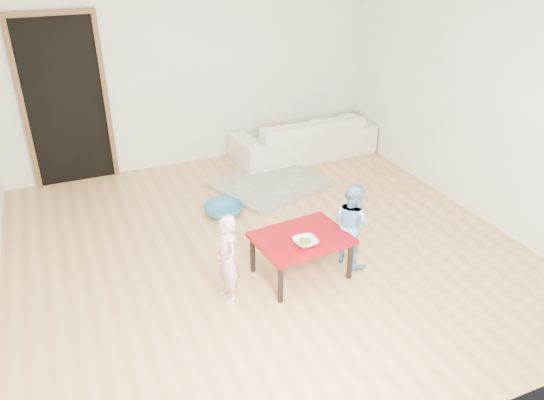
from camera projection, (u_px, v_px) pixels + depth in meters
floor at (264, 248)px, 5.46m from camera, size 5.00×5.00×0.01m
back_wall at (191, 68)px, 6.90m from camera, size 5.00×0.02×2.60m
right_wall at (477, 97)px, 5.73m from camera, size 0.02×5.00×2.60m
doorway at (65, 103)px, 6.46m from camera, size 1.02×0.08×2.11m
sofa at (304, 137)px, 7.50m from camera, size 2.03×0.87×0.58m
cushion at (294, 132)px, 7.22m from camera, size 0.48×0.43×0.12m
red_table at (301, 256)px, 4.95m from camera, size 0.90×0.72×0.42m
bowl at (306, 242)px, 4.72m from camera, size 0.21×0.21×0.05m
broccoli at (306, 242)px, 4.72m from camera, size 0.12×0.12×0.06m
child_pink at (227, 259)px, 4.54m from camera, size 0.23×0.32×0.82m
child_blue at (352, 224)px, 5.06m from camera, size 0.40×0.47×0.84m
basin at (224, 210)px, 6.04m from camera, size 0.44×0.44×0.14m
blanket at (271, 184)px, 6.73m from camera, size 1.54×1.41×0.06m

